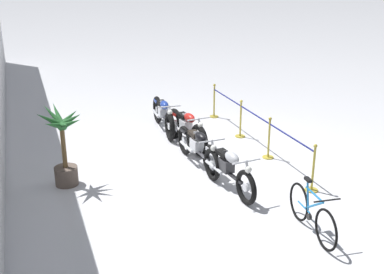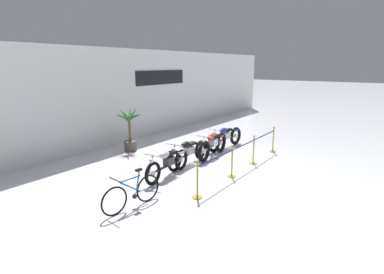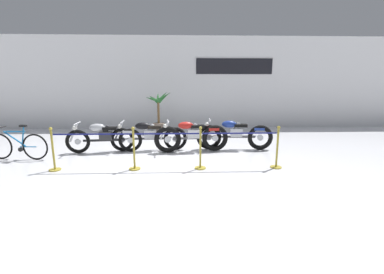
# 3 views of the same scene
# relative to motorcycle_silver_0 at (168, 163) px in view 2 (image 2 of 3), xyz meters

# --- Properties ---
(ground_plane) EXTENTS (120.00, 120.00, 0.00)m
(ground_plane) POSITION_rel_motorcycle_silver_0_xyz_m (1.98, -0.53, -0.47)
(ground_plane) COLOR silver
(back_wall) EXTENTS (28.00, 0.29, 4.20)m
(back_wall) POSITION_rel_motorcycle_silver_0_xyz_m (1.99, 4.60, 1.63)
(back_wall) COLOR white
(back_wall) RESTS_ON ground
(motorcycle_silver_0) EXTENTS (2.26, 0.62, 0.94)m
(motorcycle_silver_0) POSITION_rel_motorcycle_silver_0_xyz_m (0.00, 0.00, 0.00)
(motorcycle_silver_0) COLOR black
(motorcycle_silver_0) RESTS_ON ground
(motorcycle_black_1) EXTENTS (2.37, 0.62, 0.94)m
(motorcycle_black_1) POSITION_rel_motorcycle_silver_0_xyz_m (1.33, 0.18, 0.00)
(motorcycle_black_1) COLOR black
(motorcycle_black_1) RESTS_ON ground
(motorcycle_red_2) EXTENTS (2.28, 0.62, 0.98)m
(motorcycle_red_2) POSITION_rel_motorcycle_silver_0_xyz_m (2.65, -0.02, 0.01)
(motorcycle_red_2) COLOR black
(motorcycle_red_2) RESTS_ON ground
(motorcycle_blue_3) EXTENTS (2.41, 0.62, 0.97)m
(motorcycle_blue_3) POSITION_rel_motorcycle_silver_0_xyz_m (4.02, 0.21, 0.01)
(motorcycle_blue_3) COLOR black
(motorcycle_blue_3) RESTS_ON ground
(bicycle) EXTENTS (1.74, 0.48, 0.97)m
(bicycle) POSITION_rel_motorcycle_silver_0_xyz_m (-2.15, -0.67, -0.08)
(bicycle) COLOR black
(bicycle) RESTS_ON ground
(potted_palm_left_of_row) EXTENTS (1.11, 0.97, 1.82)m
(potted_palm_left_of_row) POSITION_rel_motorcycle_silver_0_xyz_m (1.37, 3.20, 0.42)
(potted_palm_left_of_row) COLOR brown
(potted_palm_left_of_row) RESTS_ON ground
(stanchion_far_left) EXTENTS (5.52, 0.28, 1.05)m
(stanchion_far_left) POSITION_rel_motorcycle_silver_0_xyz_m (0.87, -1.64, 0.19)
(stanchion_far_left) COLOR gold
(stanchion_far_left) RESTS_ON ground
(stanchion_mid_left) EXTENTS (0.28, 0.28, 1.05)m
(stanchion_mid_left) POSITION_rel_motorcycle_silver_0_xyz_m (1.21, -1.64, -0.11)
(stanchion_mid_left) COLOR gold
(stanchion_mid_left) RESTS_ON ground
(stanchion_mid_right) EXTENTS (0.28, 0.28, 1.05)m
(stanchion_mid_right) POSITION_rel_motorcycle_silver_0_xyz_m (2.82, -1.64, -0.11)
(stanchion_mid_right) COLOR gold
(stanchion_mid_right) RESTS_ON ground
(stanchion_far_right) EXTENTS (0.28, 0.28, 1.05)m
(stanchion_far_right) POSITION_rel_motorcycle_silver_0_xyz_m (4.71, -1.64, -0.11)
(stanchion_far_right) COLOR gold
(stanchion_far_right) RESTS_ON ground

